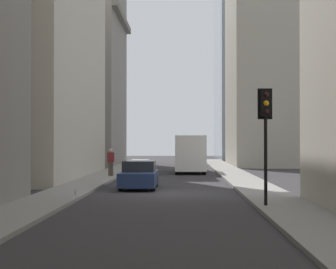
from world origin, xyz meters
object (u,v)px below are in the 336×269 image
Objects in this scene: traffic_light_foreground at (266,119)px; delivery_truck at (190,154)px; sedan_navy at (139,176)px; pedestrian at (111,161)px; discarded_bottle at (75,192)px.

delivery_truck is at bearing 5.91° from traffic_light_foreground.
delivery_truck is 1.50× the size of sedan_navy.
traffic_light_foreground is at bearing -154.93° from pedestrian.
pedestrian is at bearing 0.76° from discarded_bottle.
pedestrian reaches higher than sedan_navy.
sedan_navy is 2.38× the size of pedestrian.
traffic_light_foreground reaches higher than sedan_navy.
delivery_truck reaches higher than pedestrian.
traffic_light_foreground is (-22.73, -2.35, 1.73)m from delivery_truck.
delivery_truck is at bearing -15.05° from discarded_bottle.
pedestrian is 12.74m from discarded_bottle.
sedan_navy is at bearing -162.60° from pedestrian.
discarded_bottle is (-4.73, 2.33, -0.42)m from sedan_navy.
traffic_light_foreground reaches higher than discarded_bottle.
pedestrian is at bearing 140.24° from delivery_truck.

